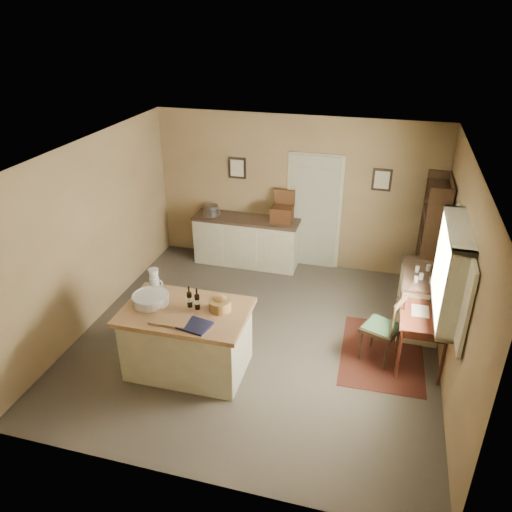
% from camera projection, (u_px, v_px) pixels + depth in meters
% --- Properties ---
extents(ground, '(5.00, 5.00, 0.00)m').
position_uv_depth(ground, '(258.00, 338.00, 7.21)').
color(ground, brown).
rests_on(ground, ground).
extents(wall_back, '(5.00, 0.10, 2.70)m').
position_uv_depth(wall_back, '(295.00, 193.00, 8.75)').
color(wall_back, '#9A7D55').
rests_on(wall_back, ground).
extents(wall_front, '(5.00, 0.10, 2.70)m').
position_uv_depth(wall_front, '(185.00, 376.00, 4.45)').
color(wall_front, '#9A7D55').
rests_on(wall_front, ground).
extents(wall_left, '(0.10, 5.00, 2.70)m').
position_uv_depth(wall_left, '(91.00, 234.00, 7.19)').
color(wall_left, '#9A7D55').
rests_on(wall_left, ground).
extents(wall_right, '(0.10, 5.00, 2.70)m').
position_uv_depth(wall_right, '(458.00, 279.00, 6.01)').
color(wall_right, '#9A7D55').
rests_on(wall_right, ground).
extents(ceiling, '(5.00, 5.00, 0.00)m').
position_uv_depth(ceiling, '(258.00, 154.00, 5.99)').
color(ceiling, silver).
rests_on(ceiling, wall_back).
extents(door, '(0.97, 0.06, 2.11)m').
position_uv_depth(door, '(314.00, 211.00, 8.77)').
color(door, '#A8A98D').
rests_on(door, ground).
extents(framed_prints, '(2.82, 0.02, 0.38)m').
position_uv_depth(framed_prints, '(307.00, 174.00, 8.52)').
color(framed_prints, black).
rests_on(framed_prints, ground).
extents(window, '(0.25, 1.99, 1.12)m').
position_uv_depth(window, '(455.00, 271.00, 5.77)').
color(window, beige).
rests_on(window, ground).
extents(work_island, '(1.60, 1.05, 1.20)m').
position_uv_depth(work_island, '(187.00, 338.00, 6.40)').
color(work_island, beige).
rests_on(work_island, ground).
extents(sideboard, '(1.90, 0.54, 1.18)m').
position_uv_depth(sideboard, '(247.00, 239.00, 9.07)').
color(sideboard, beige).
rests_on(sideboard, ground).
extents(rug, '(1.15, 1.63, 0.01)m').
position_uv_depth(rug, '(382.00, 353.00, 6.88)').
color(rug, '#481E14').
rests_on(rug, ground).
extents(writing_desk, '(0.60, 0.99, 0.82)m').
position_uv_depth(writing_desk, '(423.00, 318.00, 6.47)').
color(writing_desk, '#3D180E').
rests_on(writing_desk, ground).
extents(desk_chair, '(0.59, 0.59, 0.96)m').
position_uv_depth(desk_chair, '(381.00, 328.00, 6.59)').
color(desk_chair, black).
rests_on(desk_chair, ground).
extents(right_cabinet, '(0.59, 1.06, 0.99)m').
position_uv_depth(right_cabinet, '(420.00, 299.00, 7.28)').
color(right_cabinet, beige).
rests_on(right_cabinet, ground).
extents(shelving_unit, '(0.34, 0.91, 2.02)m').
position_uv_depth(shelving_unit, '(434.00, 242.00, 7.75)').
color(shelving_unit, black).
rests_on(shelving_unit, ground).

